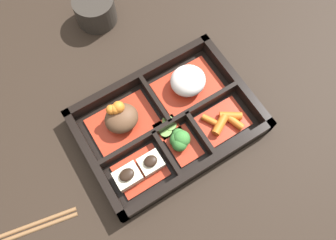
{
  "coord_description": "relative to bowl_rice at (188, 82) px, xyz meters",
  "views": [
    {
      "loc": [
        -0.11,
        -0.18,
        0.58
      ],
      "look_at": [
        0.0,
        0.0,
        0.03
      ],
      "focal_mm": 35.0,
      "sensor_mm": 36.0,
      "label": 1
    }
  ],
  "objects": [
    {
      "name": "ground_plane",
      "position": [
        -0.07,
        -0.04,
        -0.03
      ],
      "size": [
        3.0,
        3.0,
        0.0
      ],
      "primitive_type": "plane",
      "color": "black"
    },
    {
      "name": "bento_rim",
      "position": [
        -0.07,
        -0.05,
        -0.01
      ],
      "size": [
        0.31,
        0.22,
        0.04
      ],
      "color": "black",
      "rests_on": "ground_plane"
    },
    {
      "name": "bowl_rice",
      "position": [
        0.0,
        0.0,
        0.0
      ],
      "size": [
        0.12,
        0.08,
        0.05
      ],
      "color": "#B22D19",
      "rests_on": "bento_base"
    },
    {
      "name": "bento_base",
      "position": [
        -0.07,
        -0.04,
        -0.03
      ],
      "size": [
        0.31,
        0.22,
        0.01
      ],
      "color": "black",
      "rests_on": "ground_plane"
    },
    {
      "name": "bowl_carrots",
      "position": [
        0.02,
        -0.1,
        -0.01
      ],
      "size": [
        0.09,
        0.07,
        0.02
      ],
      "color": "#B22D19",
      "rests_on": "bento_base"
    },
    {
      "name": "bowl_greens",
      "position": [
        -0.07,
        -0.09,
        -0.0
      ],
      "size": [
        0.05,
        0.07,
        0.04
      ],
      "color": "#B22D19",
      "rests_on": "bento_base"
    },
    {
      "name": "bowl_tofu",
      "position": [
        -0.16,
        -0.09,
        -0.01
      ],
      "size": [
        0.09,
        0.07,
        0.03
      ],
      "color": "#B22D19",
      "rests_on": "bento_base"
    },
    {
      "name": "chopsticks",
      "position": [
        -0.39,
        -0.07,
        -0.03
      ],
      "size": [
        0.21,
        0.06,
        0.01
      ],
      "color": "brown",
      "rests_on": "ground_plane"
    },
    {
      "name": "bowl_pickles",
      "position": [
        -0.08,
        -0.05,
        -0.02
      ],
      "size": [
        0.04,
        0.04,
        0.01
      ],
      "color": "#B22D19",
      "rests_on": "bento_base"
    },
    {
      "name": "bowl_stew",
      "position": [
        -0.14,
        0.0,
        0.0
      ],
      "size": [
        0.12,
        0.08,
        0.06
      ],
      "color": "#B22D19",
      "rests_on": "bento_base"
    },
    {
      "name": "tea_cup",
      "position": [
        -0.07,
        0.24,
        -0.0
      ],
      "size": [
        0.08,
        0.08,
        0.06
      ],
      "color": "#2D2823",
      "rests_on": "ground_plane"
    }
  ]
}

